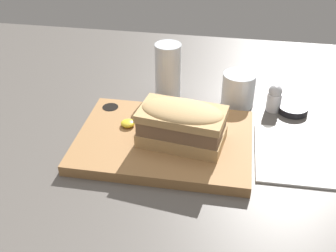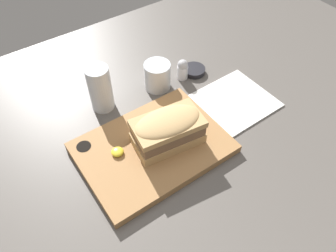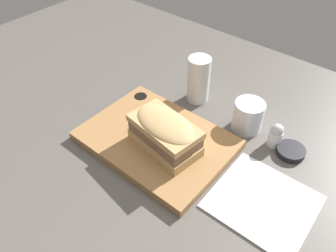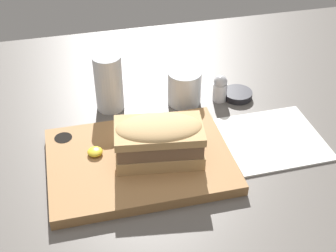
% 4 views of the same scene
% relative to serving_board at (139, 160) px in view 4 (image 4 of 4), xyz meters
% --- Properties ---
extents(dining_table, '(1.81, 1.08, 0.02)m').
position_rel_serving_board_xyz_m(dining_table, '(0.03, 0.05, -0.02)').
color(dining_table, '#56514C').
rests_on(dining_table, ground).
extents(serving_board, '(0.34, 0.25, 0.02)m').
position_rel_serving_board_xyz_m(serving_board, '(0.00, 0.00, 0.00)').
color(serving_board, '#9E7042').
rests_on(serving_board, dining_table).
extents(sandwich, '(0.17, 0.11, 0.08)m').
position_rel_serving_board_xyz_m(sandwich, '(0.04, -0.01, 0.05)').
color(sandwich, tan).
rests_on(sandwich, serving_board).
extents(mustard_dollop, '(0.03, 0.03, 0.01)m').
position_rel_serving_board_xyz_m(mustard_dollop, '(-0.08, 0.03, 0.02)').
color(mustard_dollop, yellow).
rests_on(mustard_dollop, serving_board).
extents(water_glass, '(0.06, 0.06, 0.13)m').
position_rel_serving_board_xyz_m(water_glass, '(-0.03, 0.20, 0.05)').
color(water_glass, silver).
rests_on(water_glass, dining_table).
extents(wine_glass, '(0.07, 0.07, 0.08)m').
position_rel_serving_board_xyz_m(wine_glass, '(0.14, 0.18, 0.03)').
color(wine_glass, silver).
rests_on(wine_glass, dining_table).
extents(napkin, '(0.20, 0.19, 0.00)m').
position_rel_serving_board_xyz_m(napkin, '(0.28, 0.01, -0.01)').
color(napkin, white).
rests_on(napkin, dining_table).
extents(salt_shaker, '(0.03, 0.03, 0.06)m').
position_rel_serving_board_xyz_m(salt_shaker, '(0.22, 0.17, 0.02)').
color(salt_shaker, white).
rests_on(salt_shaker, dining_table).
extents(condiment_dish, '(0.07, 0.07, 0.02)m').
position_rel_serving_board_xyz_m(condiment_dish, '(0.26, 0.17, -0.00)').
color(condiment_dish, black).
rests_on(condiment_dish, dining_table).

